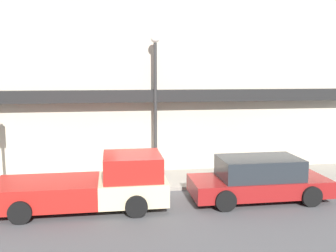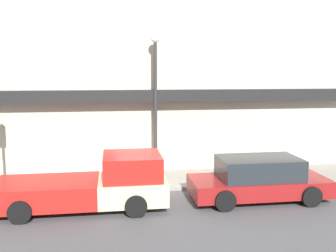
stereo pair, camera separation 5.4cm
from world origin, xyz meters
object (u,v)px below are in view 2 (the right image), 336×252
(parked_car, at_px, (259,179))
(fire_hydrant, at_px, (125,179))
(pickup_truck, at_px, (94,185))
(street_lamp, at_px, (155,89))

(parked_car, bearing_deg, fire_hydrant, 158.52)
(parked_car, bearing_deg, pickup_truck, -179.84)
(parked_car, xyz_separation_m, street_lamp, (-3.22, 3.38, 3.02))
(pickup_truck, relative_size, fire_hydrant, 9.34)
(fire_hydrant, bearing_deg, street_lamp, 49.49)
(street_lamp, bearing_deg, fire_hydrant, -130.51)
(fire_hydrant, bearing_deg, pickup_truck, -120.91)
(fire_hydrant, xyz_separation_m, street_lamp, (1.34, 1.57, 3.33))
(parked_car, relative_size, street_lamp, 0.82)
(parked_car, distance_m, fire_hydrant, 4.92)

